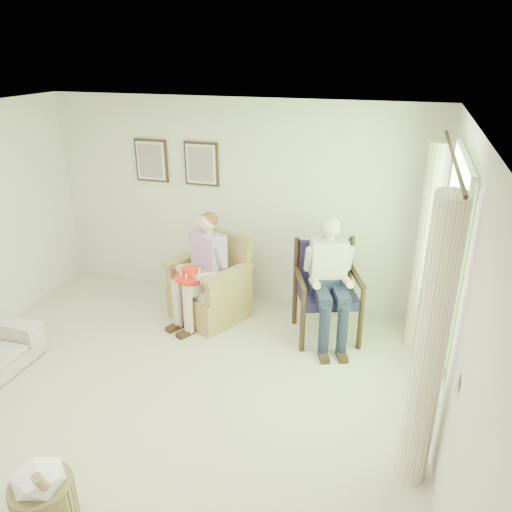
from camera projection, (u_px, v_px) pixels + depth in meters
name	position (u px, v px, depth m)	size (l,w,h in m)	color
floor	(138.00, 429.00, 4.45)	(5.50, 5.50, 0.00)	beige
back_wall	(237.00, 203.00, 6.36)	(5.00, 0.04, 2.60)	silver
right_wall	(460.00, 352.00, 3.27)	(0.04, 5.50, 2.60)	silver
ceiling	(104.00, 132.00, 3.43)	(5.00, 5.50, 0.02)	white
window	(451.00, 246.00, 4.22)	(0.13, 2.50, 1.63)	#2D6B23
curtain_left	(429.00, 349.00, 3.57)	(0.34, 0.34, 2.30)	#EFE9BB
curtain_right	(427.00, 250.00, 5.29)	(0.34, 0.34, 2.30)	#EFE9BB
framed_print_left	(151.00, 161.00, 6.45)	(0.45, 0.05, 0.55)	#382114
framed_print_right	(201.00, 164.00, 6.26)	(0.45, 0.05, 0.55)	#382114
wicker_armchair	(211.00, 292.00, 6.20)	(0.81, 0.80, 1.03)	tan
wood_armchair	(329.00, 286.00, 5.74)	(0.71, 0.66, 1.09)	black
person_wicker	(205.00, 262.00, 5.90)	(0.40, 0.63, 1.35)	beige
person_dark	(328.00, 272.00, 5.48)	(0.40, 0.63, 1.43)	#191F38
red_hat	(190.00, 275.00, 5.81)	(0.37, 0.37, 0.14)	red
hatbox	(42.00, 494.00, 3.49)	(0.50, 0.50, 0.65)	tan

